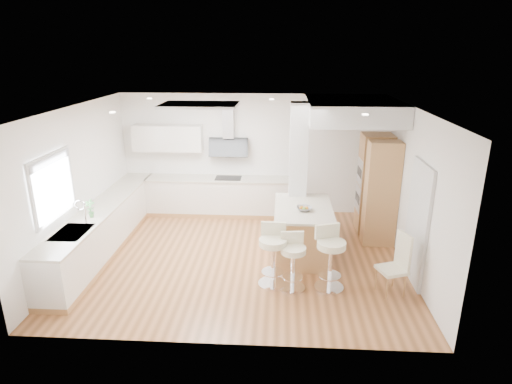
# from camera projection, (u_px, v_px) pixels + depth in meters

# --- Properties ---
(ground) EXTENTS (6.00, 6.00, 0.00)m
(ground) POSITION_uv_depth(u_px,v_px,m) (242.00, 258.00, 8.09)
(ground) COLOR #AF6F41
(ground) RESTS_ON ground
(ceiling) EXTENTS (6.00, 5.00, 0.02)m
(ceiling) POSITION_uv_depth(u_px,v_px,m) (242.00, 258.00, 8.09)
(ceiling) COLOR silver
(ceiling) RESTS_ON ground
(wall_back) EXTENTS (6.00, 0.04, 2.80)m
(wall_back) POSITION_uv_depth(u_px,v_px,m) (251.00, 154.00, 10.01)
(wall_back) COLOR white
(wall_back) RESTS_ON ground
(wall_left) EXTENTS (0.04, 5.00, 2.80)m
(wall_left) POSITION_uv_depth(u_px,v_px,m) (77.00, 184.00, 7.81)
(wall_left) COLOR white
(wall_left) RESTS_ON ground
(wall_right) EXTENTS (0.04, 5.00, 2.80)m
(wall_right) POSITION_uv_depth(u_px,v_px,m) (411.00, 190.00, 7.47)
(wall_right) COLOR white
(wall_right) RESTS_ON ground
(skylight) EXTENTS (4.10, 2.10, 0.06)m
(skylight) POSITION_uv_depth(u_px,v_px,m) (200.00, 105.00, 7.82)
(skylight) COLOR silver
(skylight) RESTS_ON ground
(window_left) EXTENTS (0.06, 1.28, 1.07)m
(window_left) POSITION_uv_depth(u_px,v_px,m) (52.00, 184.00, 6.86)
(window_left) COLOR white
(window_left) RESTS_ON ground
(doorway_right) EXTENTS (0.05, 1.00, 2.10)m
(doorway_right) POSITION_uv_depth(u_px,v_px,m) (417.00, 225.00, 7.03)
(doorway_right) COLOR #473E38
(doorway_right) RESTS_ON ground
(counter_left) EXTENTS (0.63, 4.50, 1.35)m
(counter_left) POSITION_uv_depth(u_px,v_px,m) (104.00, 227.00, 8.31)
(counter_left) COLOR tan
(counter_left) RESTS_ON ground
(counter_back) EXTENTS (3.62, 0.63, 2.50)m
(counter_back) POSITION_uv_depth(u_px,v_px,m) (211.00, 186.00, 10.02)
(counter_back) COLOR tan
(counter_back) RESTS_ON ground
(pillar) EXTENTS (0.35, 0.35, 2.80)m
(pillar) POSITION_uv_depth(u_px,v_px,m) (298.00, 174.00, 8.48)
(pillar) COLOR silver
(pillar) RESTS_ON ground
(soffit) EXTENTS (1.78, 2.20, 0.40)m
(soffit) POSITION_uv_depth(u_px,v_px,m) (352.00, 110.00, 8.46)
(soffit) COLOR silver
(soffit) RESTS_ON ground
(oven_column) EXTENTS (0.63, 1.21, 2.10)m
(oven_column) POSITION_uv_depth(u_px,v_px,m) (376.00, 187.00, 8.76)
(oven_column) COLOR tan
(oven_column) RESTS_ON ground
(peninsula) EXTENTS (1.06, 1.60, 1.05)m
(peninsula) POSITION_uv_depth(u_px,v_px,m) (303.00, 231.00, 8.05)
(peninsula) COLOR tan
(peninsula) RESTS_ON ground
(bar_stool_a) EXTENTS (0.49, 0.49, 1.06)m
(bar_stool_a) POSITION_uv_depth(u_px,v_px,m) (273.00, 252.00, 7.00)
(bar_stool_a) COLOR white
(bar_stool_a) RESTS_ON ground
(bar_stool_b) EXTENTS (0.48, 0.48, 0.96)m
(bar_stool_b) POSITION_uv_depth(u_px,v_px,m) (293.00, 259.00, 6.90)
(bar_stool_b) COLOR white
(bar_stool_b) RESTS_ON ground
(bar_stool_c) EXTENTS (0.62, 0.62, 1.07)m
(bar_stool_c) POSITION_uv_depth(u_px,v_px,m) (330.00, 255.00, 6.88)
(bar_stool_c) COLOR white
(bar_stool_c) RESTS_ON ground
(dining_chair) EXTENTS (0.51, 0.51, 1.03)m
(dining_chair) POSITION_uv_depth(u_px,v_px,m) (397.00, 262.00, 6.77)
(dining_chair) COLOR beige
(dining_chair) RESTS_ON ground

